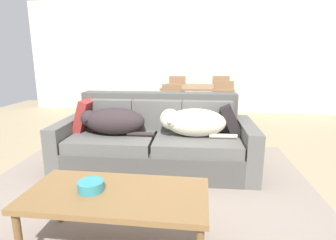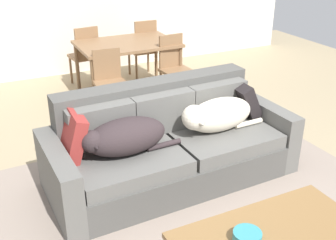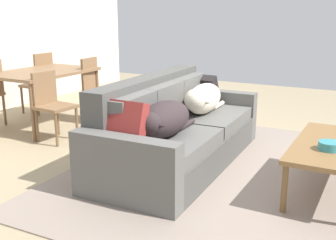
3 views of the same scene
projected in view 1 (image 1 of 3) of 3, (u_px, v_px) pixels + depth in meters
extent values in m
plane|color=tan|center=(164.00, 178.00, 3.21)|extent=(10.00, 10.00, 0.00)
cube|color=beige|center=(187.00, 56.00, 6.75)|extent=(8.00, 0.12, 2.70)
cube|color=gray|center=(144.00, 197.00, 2.77)|extent=(3.67, 3.44, 0.01)
cube|color=#4C4B48|center=(156.00, 156.00, 3.44)|extent=(2.06, 1.06, 0.32)
cube|color=#5C5B57|center=(115.00, 138.00, 3.44)|extent=(1.02, 0.99, 0.14)
cube|color=#5C5B57|center=(197.00, 140.00, 3.34)|extent=(1.02, 0.99, 0.14)
cube|color=#4C4B48|center=(159.00, 109.00, 3.69)|extent=(2.04, 0.31, 0.46)
cube|color=#5C5B57|center=(109.00, 114.00, 3.57)|extent=(0.63, 0.18, 0.38)
cube|color=#5C5B57|center=(157.00, 115.00, 3.51)|extent=(0.63, 0.18, 0.38)
cube|color=#5C5B57|center=(207.00, 116.00, 3.45)|extent=(0.63, 0.18, 0.38)
cube|color=#5C5B57|center=(70.00, 143.00, 3.51)|extent=(0.20, 1.00, 0.60)
cube|color=#5C5B57|center=(246.00, 148.00, 3.31)|extent=(0.20, 1.00, 0.60)
ellipsoid|color=#312729|center=(115.00, 121.00, 3.33)|extent=(0.75, 0.41, 0.32)
sphere|color=#312729|center=(89.00, 118.00, 3.33)|extent=(0.19, 0.19, 0.19)
cone|color=black|center=(86.00, 121.00, 3.25)|extent=(0.09, 0.11, 0.09)
cylinder|color=#312729|center=(141.00, 134.00, 3.25)|extent=(0.33, 0.06, 0.05)
ellipsoid|color=beige|center=(196.00, 123.00, 3.23)|extent=(0.71, 0.33, 0.33)
sphere|color=beige|center=(170.00, 119.00, 3.23)|extent=(0.24, 0.24, 0.24)
cone|color=#AFA693|center=(169.00, 122.00, 3.13)|extent=(0.11, 0.14, 0.11)
cylinder|color=beige|center=(223.00, 136.00, 3.17)|extent=(0.32, 0.06, 0.05)
cube|color=maroon|center=(86.00, 115.00, 3.53)|extent=(0.23, 0.42, 0.43)
cube|color=black|center=(231.00, 119.00, 3.37)|extent=(0.29, 0.39, 0.40)
cube|color=brown|center=(117.00, 195.00, 1.94)|extent=(1.28, 0.62, 0.04)
cylinder|color=brown|center=(19.00, 240.00, 1.81)|extent=(0.05, 0.05, 0.42)
cylinder|color=brown|center=(59.00, 200.00, 2.32)|extent=(0.05, 0.05, 0.42)
cylinder|color=brown|center=(201.00, 210.00, 2.17)|extent=(0.05, 0.05, 0.42)
cylinder|color=teal|center=(91.00, 186.00, 1.95)|extent=(0.18, 0.18, 0.07)
cube|color=olive|center=(197.00, 87.00, 5.52)|extent=(1.38, 0.94, 0.04)
cylinder|color=brown|center=(163.00, 110.00, 5.29)|extent=(0.05, 0.05, 0.74)
cylinder|color=brown|center=(231.00, 111.00, 5.13)|extent=(0.05, 0.05, 0.74)
cylinder|color=brown|center=(168.00, 102.00, 6.10)|extent=(0.05, 0.05, 0.74)
cylinder|color=brown|center=(227.00, 103.00, 5.94)|extent=(0.05, 0.05, 0.74)
cube|color=olive|center=(170.00, 109.00, 5.03)|extent=(0.43, 0.43, 0.04)
cube|color=olive|center=(172.00, 95.00, 5.15)|extent=(0.36, 0.06, 0.41)
cylinder|color=brown|center=(159.00, 123.00, 4.95)|extent=(0.04, 0.04, 0.41)
cylinder|color=brown|center=(177.00, 123.00, 4.89)|extent=(0.04, 0.04, 0.41)
cylinder|color=brown|center=(163.00, 118.00, 5.28)|extent=(0.04, 0.04, 0.41)
cylinder|color=brown|center=(180.00, 119.00, 5.21)|extent=(0.04, 0.04, 0.41)
cube|color=olive|center=(224.00, 109.00, 4.96)|extent=(0.43, 0.43, 0.04)
cube|color=olive|center=(224.00, 93.00, 5.08)|extent=(0.36, 0.06, 0.46)
cylinder|color=brown|center=(215.00, 123.00, 4.86)|extent=(0.04, 0.04, 0.43)
cylinder|color=brown|center=(235.00, 124.00, 4.85)|extent=(0.04, 0.04, 0.43)
cylinder|color=brown|center=(213.00, 119.00, 5.19)|extent=(0.04, 0.04, 0.43)
cylinder|color=brown|center=(232.00, 119.00, 5.18)|extent=(0.04, 0.04, 0.43)
cube|color=olive|center=(177.00, 97.00, 6.30)|extent=(0.44, 0.44, 0.04)
cube|color=olive|center=(177.00, 87.00, 6.06)|extent=(0.36, 0.07, 0.46)
cylinder|color=brown|center=(184.00, 106.00, 6.52)|extent=(0.04, 0.04, 0.43)
cylinder|color=brown|center=(170.00, 106.00, 6.52)|extent=(0.04, 0.04, 0.43)
cylinder|color=brown|center=(185.00, 108.00, 6.18)|extent=(0.04, 0.04, 0.43)
cylinder|color=brown|center=(170.00, 108.00, 6.19)|extent=(0.04, 0.04, 0.43)
cube|color=olive|center=(220.00, 98.00, 6.17)|extent=(0.41, 0.41, 0.04)
cube|color=olive|center=(221.00, 87.00, 5.94)|extent=(0.36, 0.04, 0.49)
cylinder|color=brown|center=(227.00, 107.00, 6.36)|extent=(0.04, 0.04, 0.42)
cylinder|color=brown|center=(212.00, 107.00, 6.41)|extent=(0.04, 0.04, 0.42)
cylinder|color=brown|center=(228.00, 110.00, 6.04)|extent=(0.04, 0.04, 0.42)
cylinder|color=brown|center=(212.00, 110.00, 6.08)|extent=(0.04, 0.04, 0.42)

